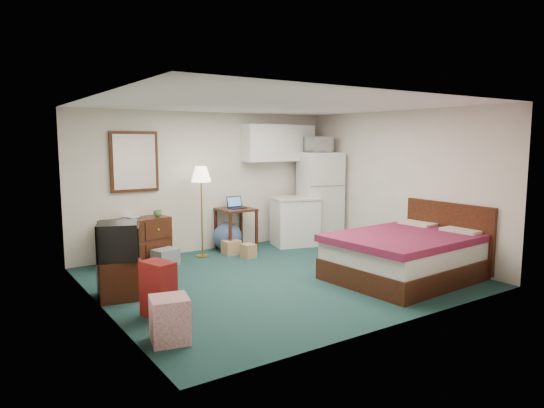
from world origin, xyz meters
TOP-DOWN VIEW (x-y plane):
  - floor at (0.00, 0.00)m, footprint 5.00×4.50m
  - ceiling at (0.00, 0.00)m, footprint 5.00×4.50m
  - walls at (0.00, 0.00)m, footprint 5.01×4.51m
  - mirror at (-1.35, 2.22)m, footprint 0.80×0.06m
  - upper_cabinets at (1.45, 2.08)m, footprint 1.50×0.35m
  - headboard at (2.46, -1.09)m, footprint 0.06×1.56m
  - dresser at (-1.44, 1.98)m, footprint 1.16×0.72m
  - floor_lamp at (-0.35, 1.79)m, footprint 0.36×0.36m
  - desk at (0.40, 1.93)m, footprint 0.61×0.61m
  - exercise_ball at (0.23, 1.95)m, footprint 0.57×0.57m
  - kitchen_counter at (1.54, 1.66)m, footprint 0.95×0.81m
  - fridge at (2.13, 1.63)m, footprint 0.90×0.90m
  - bed at (1.48, -1.09)m, footprint 2.12×1.70m
  - tv_stand at (-2.21, 0.37)m, footprint 0.60×0.64m
  - suitcase at (-2.03, -0.56)m, footprint 0.35×0.45m
  - retail_box at (-2.20, -1.31)m, footprint 0.44×0.44m
  - file_bin at (-1.11, 1.57)m, footprint 0.45×0.39m
  - cardboard_box_a at (0.15, 1.66)m, footprint 0.29×0.25m
  - cardboard_box_b at (0.27, 1.27)m, footprint 0.22×0.25m
  - laptop at (0.42, 1.92)m, footprint 0.31×0.25m
  - crt_tv at (-2.20, 0.35)m, footprint 0.66×0.68m
  - microwave at (2.10, 1.68)m, footprint 0.62×0.51m
  - book_a at (-1.70, 1.83)m, footprint 0.15×0.10m
  - book_b at (-1.55, 2.07)m, footprint 0.18×0.10m
  - mug at (-1.06, 2.00)m, footprint 0.14×0.11m

SIDE VIEW (x-z plane):
  - floor at x=0.00m, z-range -0.01..0.01m
  - cardboard_box_b at x=0.27m, z-range 0.00..0.24m
  - cardboard_box_a at x=0.15m, z-range 0.00..0.25m
  - file_bin at x=-1.11m, z-range 0.00..0.27m
  - retail_box at x=-2.20m, z-range 0.00..0.46m
  - tv_stand at x=-2.21m, z-range 0.00..0.51m
  - exercise_ball at x=0.23m, z-range 0.00..0.52m
  - suitcase at x=-2.03m, z-range 0.00..0.64m
  - bed at x=1.48m, z-range 0.00..0.65m
  - dresser at x=-1.44m, z-range 0.00..0.73m
  - desk at x=0.40m, z-range 0.00..0.77m
  - kitchen_counter at x=1.54m, z-range 0.00..0.89m
  - headboard at x=2.46m, z-range 0.05..1.05m
  - crt_tv at x=-2.20m, z-range 0.51..0.97m
  - floor_lamp at x=-0.35m, z-range 0.00..1.56m
  - mug at x=-1.06m, z-range 0.73..0.87m
  - book_a at x=-1.70m, z-range 0.73..0.95m
  - book_b at x=-1.55m, z-range 0.73..0.98m
  - laptop at x=0.42m, z-range 0.77..0.98m
  - fridge at x=2.13m, z-range 0.00..1.77m
  - walls at x=0.00m, z-range 0.00..2.50m
  - mirror at x=-1.35m, z-range 1.15..2.15m
  - upper_cabinets at x=1.45m, z-range 1.60..2.30m
  - microwave at x=2.10m, z-range 1.77..2.14m
  - ceiling at x=0.00m, z-range 2.50..2.50m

